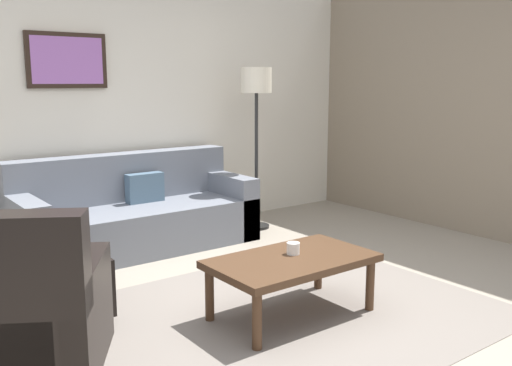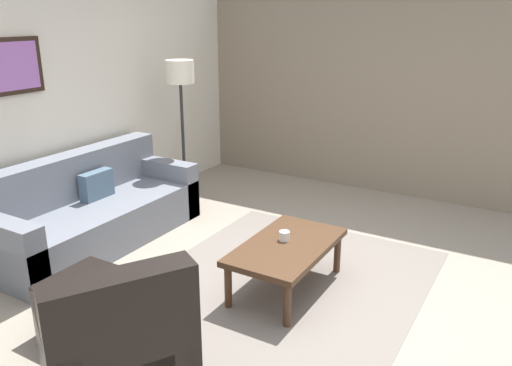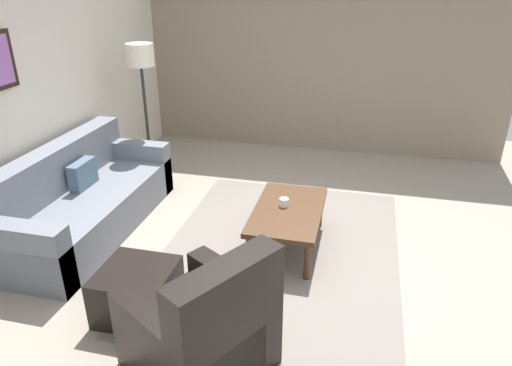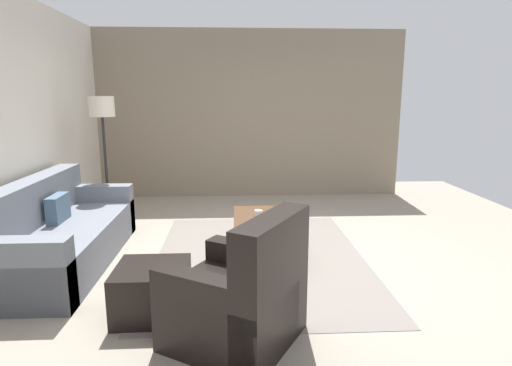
# 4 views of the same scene
# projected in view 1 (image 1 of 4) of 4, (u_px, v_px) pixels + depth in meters

# --- Properties ---
(ground_plane) EXTENTS (8.00, 8.00, 0.00)m
(ground_plane) POSITION_uv_depth(u_px,v_px,m) (274.00, 317.00, 3.80)
(ground_plane) COLOR gray
(rear_partition) EXTENTS (6.00, 0.12, 2.80)m
(rear_partition) POSITION_uv_depth(u_px,v_px,m) (111.00, 98.00, 5.60)
(rear_partition) COLOR silver
(rear_partition) RESTS_ON ground_plane
(area_rug) EXTENTS (2.97, 2.22, 0.01)m
(area_rug) POSITION_uv_depth(u_px,v_px,m) (274.00, 316.00, 3.80)
(area_rug) COLOR slate
(area_rug) RESTS_ON ground_plane
(couch_main) EXTENTS (2.23, 0.89, 0.88)m
(couch_main) POSITION_uv_depth(u_px,v_px,m) (133.00, 216.00, 5.38)
(couch_main) COLOR slate
(couch_main) RESTS_ON ground_plane
(armchair_leather) EXTENTS (1.10, 1.10, 0.95)m
(armchair_leather) POSITION_uv_depth(u_px,v_px,m) (22.00, 322.00, 3.00)
(armchair_leather) COLOR black
(armchair_leather) RESTS_ON ground_plane
(ottoman) EXTENTS (0.56, 0.56, 0.40)m
(ottoman) POSITION_uv_depth(u_px,v_px,m) (60.00, 286.00, 3.83)
(ottoman) COLOR black
(ottoman) RESTS_ON ground_plane
(coffee_table) EXTENTS (1.10, 0.64, 0.41)m
(coffee_table) POSITION_uv_depth(u_px,v_px,m) (292.00, 265.00, 3.77)
(coffee_table) COLOR #472D1C
(coffee_table) RESTS_ON ground_plane
(cup) EXTENTS (0.09, 0.09, 0.08)m
(cup) POSITION_uv_depth(u_px,v_px,m) (293.00, 248.00, 3.83)
(cup) COLOR white
(cup) RESTS_ON coffee_table
(lamp_standing) EXTENTS (0.32, 0.32, 1.71)m
(lamp_standing) POSITION_uv_depth(u_px,v_px,m) (256.00, 97.00, 5.88)
(lamp_standing) COLOR black
(lamp_standing) RESTS_ON ground_plane
(framed_artwork) EXTENTS (0.74, 0.04, 0.51)m
(framed_artwork) POSITION_uv_depth(u_px,v_px,m) (67.00, 60.00, 5.20)
(framed_artwork) COLOR black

